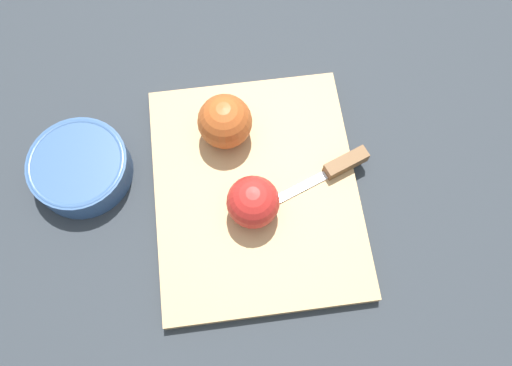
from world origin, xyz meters
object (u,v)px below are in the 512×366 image
object	(u,v)px
knife	(338,167)
apple_half_right	(253,202)
apple_half_left	(225,121)
bowl	(80,167)

from	to	relation	value
knife	apple_half_right	bearing A→B (deg)	-1.40
apple_half_left	bowl	world-z (taller)	apple_half_left
apple_half_right	apple_half_left	bearing A→B (deg)	-74.73
knife	bowl	xyz separation A→B (m)	(-0.02, -0.36, -0.00)
knife	bowl	bearing A→B (deg)	-28.56
apple_half_left	knife	size ratio (longest dim) A/B	0.46
apple_half_left	knife	distance (m)	0.17
bowl	knife	bearing A→B (deg)	86.28
apple_half_left	apple_half_right	world-z (taller)	apple_half_left
apple_half_left	apple_half_right	size ratio (longest dim) A/B	1.09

